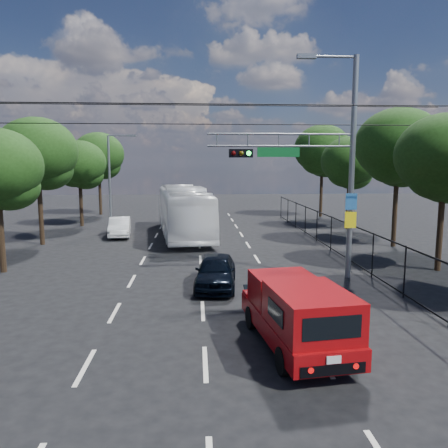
{
  "coord_description": "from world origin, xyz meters",
  "views": [
    {
      "loc": [
        -0.2,
        -10.48,
        5.05
      ],
      "look_at": [
        0.83,
        5.53,
        2.8
      ],
      "focal_mm": 35.0,
      "sensor_mm": 36.0,
      "label": 1
    }
  ],
  "objects": [
    {
      "name": "streetlight_left",
      "position": [
        -6.33,
        22.0,
        3.94
      ],
      "size": [
        2.09,
        0.22,
        7.08
      ],
      "color": "slate",
      "rests_on": "ground"
    },
    {
      "name": "tree_right_c",
      "position": [
        11.82,
        15.02,
        5.73
      ],
      "size": [
        5.1,
        5.1,
        8.29
      ],
      "color": "black",
      "rests_on": "ground"
    },
    {
      "name": "red_pickup",
      "position": [
        2.51,
        0.83,
        1.01
      ],
      "size": [
        2.47,
        5.28,
        1.9
      ],
      "color": "black",
      "rests_on": "ground"
    },
    {
      "name": "tree_right_e",
      "position": [
        11.62,
        30.02,
        5.94
      ],
      "size": [
        5.28,
        5.28,
        8.58
      ],
      "color": "black",
      "rests_on": "ground"
    },
    {
      "name": "fence_right",
      "position": [
        7.6,
        12.17,
        1.03
      ],
      "size": [
        0.06,
        34.03,
        2.0
      ],
      "color": "black",
      "rests_on": "ground"
    },
    {
      "name": "tree_left_d",
      "position": [
        -9.38,
        25.02,
        4.72
      ],
      "size": [
        4.2,
        4.2,
        6.83
      ],
      "color": "black",
      "rests_on": "ground"
    },
    {
      "name": "ground",
      "position": [
        0.0,
        0.0,
        0.0
      ],
      "size": [
        120.0,
        120.0,
        0.0
      ],
      "primitive_type": "plane",
      "color": "black",
      "rests_on": "ground"
    },
    {
      "name": "navy_hatchback",
      "position": [
        0.58,
        6.87,
        0.67
      ],
      "size": [
        1.97,
        4.09,
        1.35
      ],
      "primitive_type": "imported",
      "rotation": [
        0.0,
        0.0,
        -0.1
      ],
      "color": "black",
      "rests_on": "ground"
    },
    {
      "name": "tree_left_e",
      "position": [
        -9.58,
        33.02,
        5.53
      ],
      "size": [
        4.92,
        4.92,
        7.99
      ],
      "color": "black",
      "rests_on": "ground"
    },
    {
      "name": "tree_left_c",
      "position": [
        -9.78,
        17.02,
        5.4
      ],
      "size": [
        4.8,
        4.8,
        7.8
      ],
      "color": "black",
      "rests_on": "ground"
    },
    {
      "name": "lane_markings",
      "position": [
        -0.0,
        14.0,
        0.01
      ],
      "size": [
        6.12,
        38.0,
        0.01
      ],
      "color": "beige",
      "rests_on": "ground"
    },
    {
      "name": "white_van",
      "position": [
        -5.5,
        19.81,
        0.65
      ],
      "size": [
        1.85,
        4.1,
        1.31
      ],
      "primitive_type": "imported",
      "rotation": [
        0.0,
        0.0,
        0.12
      ],
      "color": "white",
      "rests_on": "ground"
    },
    {
      "name": "utility_wires",
      "position": [
        0.0,
        8.83,
        7.23
      ],
      "size": [
        22.0,
        5.04,
        0.74
      ],
      "color": "black",
      "rests_on": "ground"
    },
    {
      "name": "white_bus",
      "position": [
        -1.06,
        19.8,
        1.72
      ],
      "size": [
        4.34,
        12.63,
        3.45
      ],
      "primitive_type": "imported",
      "rotation": [
        0.0,
        0.0,
        0.12
      ],
      "color": "white",
      "rests_on": "ground"
    },
    {
      "name": "signal_mast",
      "position": [
        5.28,
        7.99,
        5.24
      ],
      "size": [
        6.43,
        0.39,
        9.5
      ],
      "color": "slate",
      "rests_on": "ground"
    },
    {
      "name": "tree_right_d",
      "position": [
        11.42,
        22.02,
        4.85
      ],
      "size": [
        4.32,
        4.32,
        7.02
      ],
      "color": "black",
      "rests_on": "ground"
    },
    {
      "name": "tree_right_b",
      "position": [
        11.22,
        9.02,
        5.06
      ],
      "size": [
        4.5,
        4.5,
        7.31
      ],
      "color": "black",
      "rests_on": "ground"
    }
  ]
}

